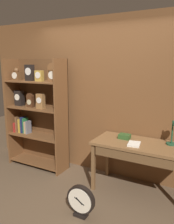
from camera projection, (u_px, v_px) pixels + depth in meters
ground_plane at (60, 213)px, 2.90m from camera, size 10.00×10.00×0.00m
back_wood_panel at (106, 98)px, 3.79m from camera, size 4.80×0.05×2.60m
bookshelf at (36, 112)px, 4.12m from camera, size 1.12×0.39×1.94m
workbench at (142, 150)px, 3.22m from camera, size 1.41×0.63×0.76m
toolbox_small at (125, 136)px, 3.43m from camera, size 0.17×0.13×0.07m
open_repair_manual at (134, 144)px, 3.18m from camera, size 0.19×0.24×0.02m
round_clock_large at (81, 201)px, 2.81m from camera, size 0.37×0.11×0.41m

